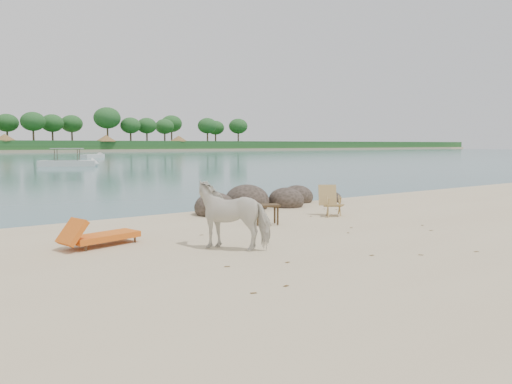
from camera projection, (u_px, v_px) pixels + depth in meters
boulders at (258, 202)px, 17.22m from camera, size 6.40×2.95×1.10m
cow at (234, 216)px, 10.51m from camera, size 1.67×1.77×1.42m
side_table at (266, 216)px, 13.52m from camera, size 0.80×0.68×0.55m
lounge_chair at (104, 234)px, 10.79m from camera, size 1.95×1.05×0.56m
deck_chair at (334, 202)px, 15.16m from camera, size 0.87×0.88×0.94m
boat_mid at (67, 151)px, 50.11m from camera, size 6.07×3.94×2.97m
boat_far at (92, 156)px, 80.24m from camera, size 5.40×4.96×0.70m
dead_leaves at (335, 237)px, 11.95m from camera, size 7.83×6.81×0.00m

